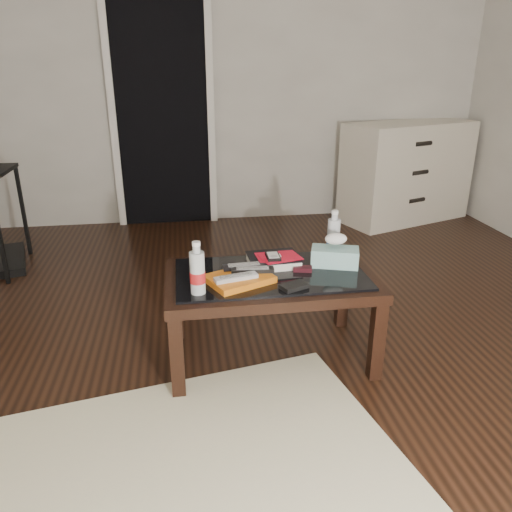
{
  "coord_description": "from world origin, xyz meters",
  "views": [
    {
      "loc": [
        -0.27,
        -2.09,
        1.41
      ],
      "look_at": [
        0.06,
        0.08,
        0.55
      ],
      "focal_mm": 35.0,
      "sensor_mm": 36.0,
      "label": 1
    }
  ],
  "objects_px": {
    "coffee_table": "(270,285)",
    "water_bottle_right": "(334,233)",
    "dresser": "(406,172)",
    "water_bottle_left": "(197,268)",
    "textbook": "(273,260)",
    "tissue_box": "(335,257)"
  },
  "relations": [
    {
      "from": "tissue_box",
      "to": "textbook",
      "type": "bearing_deg",
      "value": -172.01
    },
    {
      "from": "water_bottle_left",
      "to": "water_bottle_right",
      "type": "height_order",
      "value": "same"
    },
    {
      "from": "water_bottle_right",
      "to": "water_bottle_left",
      "type": "bearing_deg",
      "value": -153.08
    },
    {
      "from": "coffee_table",
      "to": "tissue_box",
      "type": "height_order",
      "value": "tissue_box"
    },
    {
      "from": "textbook",
      "to": "water_bottle_left",
      "type": "relative_size",
      "value": 1.05
    },
    {
      "from": "tissue_box",
      "to": "coffee_table",
      "type": "bearing_deg",
      "value": -153.82
    },
    {
      "from": "tissue_box",
      "to": "dresser",
      "type": "bearing_deg",
      "value": 75.74
    },
    {
      "from": "coffee_table",
      "to": "tissue_box",
      "type": "relative_size",
      "value": 4.35
    },
    {
      "from": "dresser",
      "to": "water_bottle_left",
      "type": "bearing_deg",
      "value": -150.94
    },
    {
      "from": "coffee_table",
      "to": "water_bottle_right",
      "type": "bearing_deg",
      "value": 28.23
    },
    {
      "from": "dresser",
      "to": "tissue_box",
      "type": "height_order",
      "value": "dresser"
    },
    {
      "from": "coffee_table",
      "to": "tissue_box",
      "type": "xyz_separation_m",
      "value": [
        0.33,
        0.05,
        0.11
      ]
    },
    {
      "from": "coffee_table",
      "to": "water_bottle_right",
      "type": "relative_size",
      "value": 4.2
    },
    {
      "from": "water_bottle_right",
      "to": "coffee_table",
      "type": "bearing_deg",
      "value": -151.77
    },
    {
      "from": "dresser",
      "to": "textbook",
      "type": "relative_size",
      "value": 5.19
    },
    {
      "from": "coffee_table",
      "to": "dresser",
      "type": "distance_m",
      "value": 2.73
    },
    {
      "from": "coffee_table",
      "to": "dresser",
      "type": "xyz_separation_m",
      "value": [
        1.67,
        2.16,
        0.05
      ]
    },
    {
      "from": "water_bottle_right",
      "to": "tissue_box",
      "type": "height_order",
      "value": "water_bottle_right"
    },
    {
      "from": "dresser",
      "to": "water_bottle_left",
      "type": "height_order",
      "value": "dresser"
    },
    {
      "from": "textbook",
      "to": "dresser",
      "type": "bearing_deg",
      "value": 48.14
    },
    {
      "from": "dresser",
      "to": "tissue_box",
      "type": "distance_m",
      "value": 2.5
    },
    {
      "from": "water_bottle_right",
      "to": "dresser",
      "type": "bearing_deg",
      "value": 56.44
    }
  ]
}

